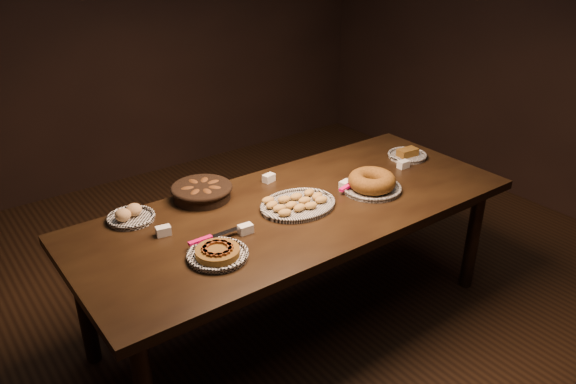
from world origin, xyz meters
TOP-DOWN VIEW (x-y plane):
  - ground at (0.00, 0.00)m, footprint 5.00×5.00m
  - buffet_table at (0.00, 0.00)m, footprint 2.40×1.00m
  - apple_tart_plate at (-0.60, -0.18)m, footprint 0.33×0.29m
  - madeleine_platter at (-0.01, -0.01)m, footprint 0.42×0.34m
  - bundt_cake_plate at (0.45, -0.10)m, footprint 0.36×0.34m
  - croissant_basket at (-0.37, 0.38)m, footprint 0.36×0.36m
  - bread_roll_plate at (-0.78, 0.38)m, footprint 0.24×0.24m
  - loaf_plate at (0.97, 0.11)m, footprint 0.25×0.25m
  - tent_cards at (0.03, 0.09)m, footprint 1.61×0.47m

SIDE VIEW (x-z plane):
  - ground at x=0.00m, z-range 0.00..0.00m
  - buffet_table at x=0.00m, z-range 0.30..1.05m
  - madeleine_platter at x=-0.01m, z-range 0.74..0.79m
  - loaf_plate at x=0.97m, z-range 0.74..0.80m
  - apple_tart_plate at x=-0.60m, z-range 0.74..0.80m
  - tent_cards at x=0.03m, z-range 0.75..0.79m
  - bread_roll_plate at x=-0.78m, z-range 0.74..0.81m
  - bundt_cake_plate at x=0.45m, z-range 0.74..0.85m
  - croissant_basket at x=-0.37m, z-range 0.76..0.84m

